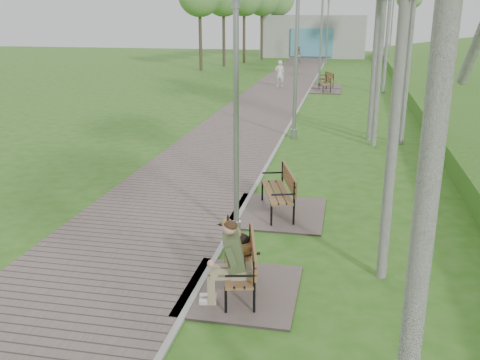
% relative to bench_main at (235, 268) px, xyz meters
% --- Properties ---
extents(walkway, '(3.50, 67.00, 0.04)m').
position_rel_bench_main_xyz_m(walkway, '(-2.35, 18.28, -0.42)').
color(walkway, '#645651').
rests_on(walkway, ground).
extents(kerb, '(0.10, 67.00, 0.05)m').
position_rel_bench_main_xyz_m(kerb, '(-0.60, 18.28, -0.41)').
color(kerb, '#999993').
rests_on(kerb, ground).
extents(building_north, '(10.00, 5.20, 4.00)m').
position_rel_bench_main_xyz_m(building_north, '(-2.10, 47.75, 1.56)').
color(building_north, '#9E9E99').
rests_on(building_north, ground).
extents(bench_main, '(1.79, 1.99, 1.57)m').
position_rel_bench_main_xyz_m(bench_main, '(0.00, 0.00, 0.00)').
color(bench_main, '#645651').
rests_on(bench_main, ground).
extents(bench_second, '(2.01, 2.23, 1.23)m').
position_rel_bench_main_xyz_m(bench_second, '(0.19, 3.63, -0.21)').
color(bench_second, '#645651').
rests_on(bench_second, ground).
extents(bench_third, '(1.75, 1.95, 1.08)m').
position_rel_bench_main_xyz_m(bench_third, '(0.28, 23.05, -0.24)').
color(bench_third, '#645651').
rests_on(bench_third, ground).
extents(bench_far, '(1.71, 1.90, 1.05)m').
position_rel_bench_main_xyz_m(bench_far, '(0.25, 25.18, -0.24)').
color(bench_far, '#645651').
rests_on(bench_far, ground).
extents(lamp_post_near, '(0.18, 0.18, 4.58)m').
position_rel_bench_main_xyz_m(lamp_post_near, '(-0.47, 2.33, 1.70)').
color(lamp_post_near, gray).
rests_on(lamp_post_near, ground).
extents(lamp_post_second, '(0.22, 0.22, 5.73)m').
position_rel_bench_main_xyz_m(lamp_post_second, '(-0.22, 11.11, 2.24)').
color(lamp_post_second, gray).
rests_on(lamp_post_second, ground).
extents(lamp_post_third, '(0.22, 0.22, 5.57)m').
position_rel_bench_main_xyz_m(lamp_post_third, '(-0.18, 25.52, 2.16)').
color(lamp_post_third, gray).
rests_on(lamp_post_third, ground).
extents(lamp_post_far, '(0.20, 0.20, 5.25)m').
position_rel_bench_main_xyz_m(lamp_post_far, '(-0.43, 39.61, 2.02)').
color(lamp_post_far, gray).
rests_on(lamp_post_far, ground).
extents(pedestrian_near, '(0.62, 0.46, 1.58)m').
position_rel_bench_main_xyz_m(pedestrian_near, '(-2.46, 24.43, 0.35)').
color(pedestrian_near, silver).
rests_on(pedestrian_near, ground).
extents(pedestrian_far, '(0.80, 0.67, 1.49)m').
position_rel_bench_main_xyz_m(pedestrian_far, '(-2.85, 39.51, 0.31)').
color(pedestrian_far, gray).
rests_on(pedestrian_far, ground).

